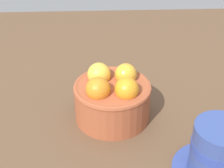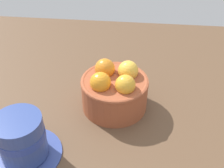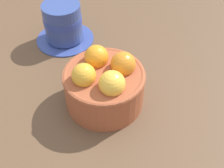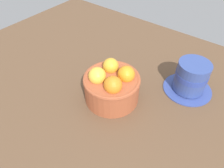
# 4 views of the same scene
# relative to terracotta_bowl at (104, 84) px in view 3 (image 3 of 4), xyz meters

# --- Properties ---
(ground_plane) EXTENTS (1.15, 0.87, 0.03)m
(ground_plane) POSITION_rel_terracotta_bowl_xyz_m (-0.00, 0.00, -0.06)
(ground_plane) COLOR brown
(terracotta_bowl) EXTENTS (0.14, 0.14, 0.10)m
(terracotta_bowl) POSITION_rel_terracotta_bowl_xyz_m (0.00, 0.00, 0.00)
(terracotta_bowl) COLOR #9E4C2D
(terracotta_bowl) RESTS_ON ground_plane
(coffee_cup) EXTENTS (0.13, 0.13, 0.09)m
(coffee_cup) POSITION_rel_terracotta_bowl_xyz_m (0.15, 0.15, -0.00)
(coffee_cup) COLOR #33468F
(coffee_cup) RESTS_ON ground_plane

